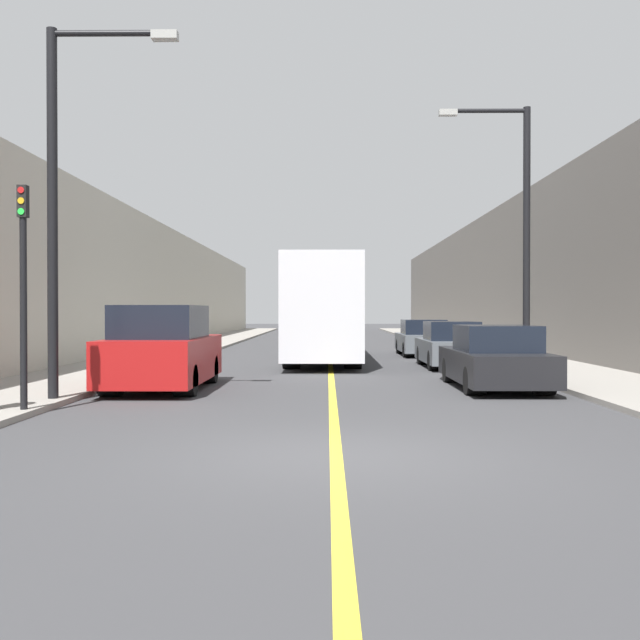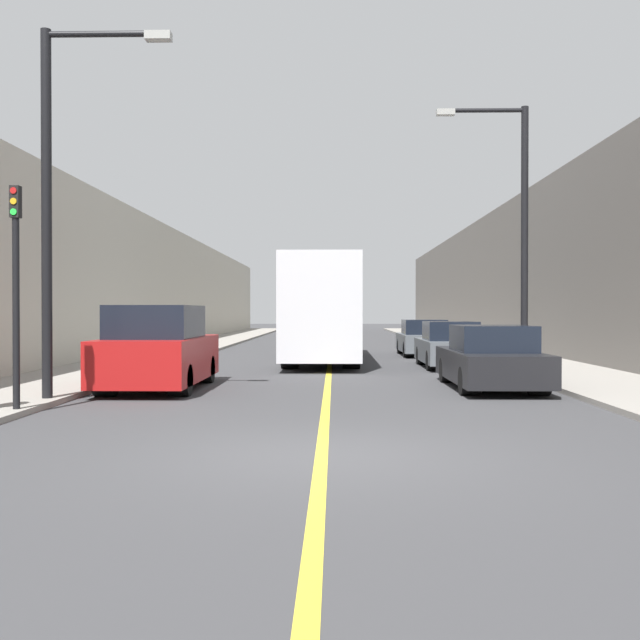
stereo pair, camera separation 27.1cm
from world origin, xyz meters
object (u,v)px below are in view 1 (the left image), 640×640
object	(u,v)px
parked_suv_left	(163,351)
car_right_mid	(451,347)
car_right_far	(423,339)
traffic_light	(23,287)
car_right_near	(495,360)
bus	(323,309)
street_lamp_right	(519,221)
street_lamp_left	(64,187)

from	to	relation	value
parked_suv_left	car_right_mid	size ratio (longest dim) A/B	1.10
car_right_far	traffic_light	xyz separation A→B (m)	(-9.12, -17.75, 1.55)
parked_suv_left	car_right_near	distance (m)	7.70
bus	street_lamp_right	size ratio (longest dim) A/B	1.51
bus	car_right_far	size ratio (longest dim) A/B	2.47
car_right_near	street_lamp_left	distance (m)	10.12
bus	car_right_near	xyz separation A→B (m)	(4.06, -9.45, -1.23)
bus	car_right_near	bearing A→B (deg)	-66.74
parked_suv_left	bus	bearing A→B (deg)	69.52
bus	car_right_near	distance (m)	10.36
street_lamp_right	traffic_light	xyz separation A→B (m)	(-10.53, -8.04, -2.09)
street_lamp_left	traffic_light	size ratio (longest dim) A/B	1.86
car_right_far	street_lamp_left	world-z (taller)	street_lamp_left
parked_suv_left	street_lamp_left	xyz separation A→B (m)	(-1.30, -2.74, 3.31)
street_lamp_left	bus	bearing A→B (deg)	68.43
bus	street_lamp_right	world-z (taller)	street_lamp_right
car_right_near	car_right_mid	distance (m)	6.55
bus	car_right_far	bearing A→B (deg)	41.82
car_right_far	street_lamp_right	size ratio (longest dim) A/B	0.61
street_lamp_right	street_lamp_left	bearing A→B (deg)	-148.40
street_lamp_left	traffic_light	bearing A→B (deg)	-94.42
street_lamp_left	traffic_light	world-z (taller)	street_lamp_left
bus	street_lamp_right	bearing A→B (deg)	-47.96
bus	street_lamp_right	distance (m)	8.52
street_lamp_left	street_lamp_right	size ratio (longest dim) A/B	0.97
parked_suv_left	traffic_light	size ratio (longest dim) A/B	1.24
parked_suv_left	street_lamp_left	size ratio (longest dim) A/B	0.67
parked_suv_left	traffic_light	world-z (taller)	traffic_light
car_right_mid	street_lamp_left	size ratio (longest dim) A/B	0.61
bus	traffic_light	world-z (taller)	traffic_light
bus	traffic_light	bearing A→B (deg)	-109.71
bus	car_right_near	size ratio (longest dim) A/B	2.35
car_right_near	traffic_light	world-z (taller)	traffic_light
bus	traffic_light	xyz separation A→B (m)	(-5.06, -14.11, 0.32)
bus	car_right_far	distance (m)	5.59
street_lamp_right	car_right_far	bearing A→B (deg)	98.28
parked_suv_left	car_right_mid	world-z (taller)	parked_suv_left
car_right_near	traffic_light	bearing A→B (deg)	-152.94
bus	parked_suv_left	xyz separation A→B (m)	(-3.63, -9.73, -1.00)
parked_suv_left	car_right_near	xyz separation A→B (m)	(7.70, 0.27, -0.22)
parked_suv_left	street_lamp_right	world-z (taller)	street_lamp_right
street_lamp_left	traffic_light	xyz separation A→B (m)	(-0.13, -1.64, -1.99)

